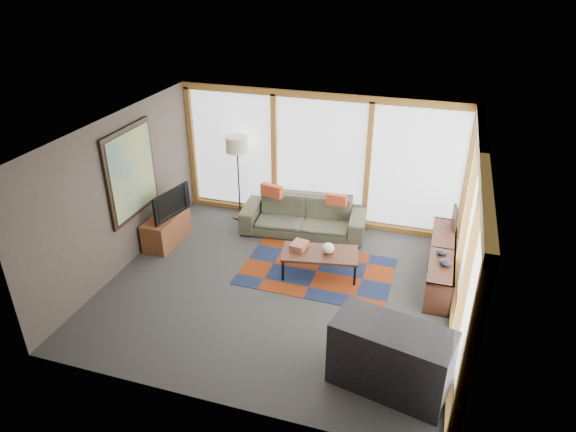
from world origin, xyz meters
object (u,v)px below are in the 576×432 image
(sofa, at_px, (303,216))
(tv_console, at_px, (167,229))
(floor_lamp, at_px, (239,178))
(bar_counter, at_px, (391,358))
(bookshelf, at_px, (441,262))
(coffee_table, at_px, (320,263))
(television, at_px, (168,202))

(sofa, relative_size, tv_console, 2.17)
(sofa, bearing_deg, tv_console, -159.70)
(floor_lamp, xyz_separation_m, tv_console, (-0.92, -1.33, -0.59))
(floor_lamp, xyz_separation_m, bar_counter, (3.48, -3.69, -0.40))
(bookshelf, height_order, tv_console, bookshelf)
(sofa, height_order, coffee_table, sofa)
(television, bearing_deg, coffee_table, -82.70)
(coffee_table, xyz_separation_m, bookshelf, (1.93, 0.52, 0.07))
(floor_lamp, bearing_deg, television, -123.35)
(tv_console, relative_size, bar_counter, 0.75)
(bookshelf, height_order, bar_counter, bar_counter)
(television, bearing_deg, sofa, -52.32)
(sofa, distance_m, bar_counter, 4.06)
(coffee_table, bearing_deg, television, 175.32)
(coffee_table, distance_m, bookshelf, 2.00)
(tv_console, height_order, television, television)
(coffee_table, distance_m, television, 2.97)
(sofa, distance_m, television, 2.53)
(floor_lamp, distance_m, tv_console, 1.72)
(sofa, xyz_separation_m, floor_lamp, (-1.39, 0.21, 0.52))
(tv_console, bearing_deg, sofa, 25.76)
(tv_console, bearing_deg, television, 27.64)
(bar_counter, bearing_deg, coffee_table, 135.71)
(television, bearing_deg, bar_counter, -107.05)
(coffee_table, xyz_separation_m, tv_console, (-2.97, 0.20, 0.06))
(television, height_order, bar_counter, television)
(coffee_table, xyz_separation_m, bar_counter, (1.43, -2.17, 0.24))
(sofa, height_order, tv_console, sofa)
(bookshelf, relative_size, television, 2.39)
(tv_console, bearing_deg, coffee_table, -3.87)
(bookshelf, relative_size, tv_console, 2.04)
(coffee_table, distance_m, tv_console, 2.98)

